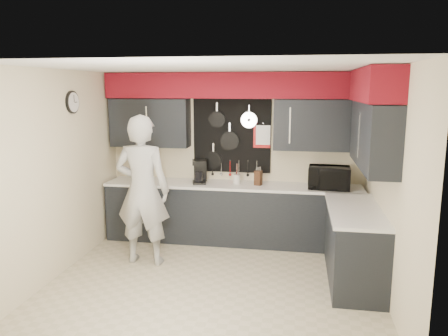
% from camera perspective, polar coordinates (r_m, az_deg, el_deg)
% --- Properties ---
extents(ground, '(4.00, 4.00, 0.00)m').
position_cam_1_polar(ground, '(5.62, -1.27, -14.52)').
color(ground, '#C3B798').
rests_on(ground, ground).
extents(back_wall_assembly, '(4.00, 0.36, 2.60)m').
position_cam_1_polar(back_wall_assembly, '(6.67, 1.39, 7.37)').
color(back_wall_assembly, beige).
rests_on(back_wall_assembly, ground).
extents(right_wall_assembly, '(0.36, 3.50, 2.60)m').
position_cam_1_polar(right_wall_assembly, '(5.34, 19.20, 5.28)').
color(right_wall_assembly, beige).
rests_on(right_wall_assembly, ground).
extents(left_wall_assembly, '(0.05, 3.50, 2.60)m').
position_cam_1_polar(left_wall_assembly, '(5.92, -20.61, -0.31)').
color(left_wall_assembly, beige).
rests_on(left_wall_assembly, ground).
extents(base_cabinets, '(3.95, 2.20, 0.92)m').
position_cam_1_polar(base_cabinets, '(6.43, 4.98, -6.87)').
color(base_cabinets, black).
rests_on(base_cabinets, ground).
extents(microwave, '(0.61, 0.43, 0.32)m').
position_cam_1_polar(microwave, '(6.52, 13.54, -1.23)').
color(microwave, black).
rests_on(microwave, base_cabinets).
extents(knife_block, '(0.13, 0.13, 0.22)m').
position_cam_1_polar(knife_block, '(6.59, 4.49, -1.30)').
color(knife_block, '#321F10').
rests_on(knife_block, base_cabinets).
extents(utensil_crock, '(0.11, 0.11, 0.14)m').
position_cam_1_polar(utensil_crock, '(6.68, 1.64, -1.46)').
color(utensil_crock, silver).
rests_on(utensil_crock, base_cabinets).
extents(coffee_maker, '(0.25, 0.29, 0.36)m').
position_cam_1_polar(coffee_maker, '(6.71, -3.23, -0.40)').
color(coffee_maker, black).
rests_on(coffee_maker, base_cabinets).
extents(person, '(0.75, 0.49, 2.03)m').
position_cam_1_polar(person, '(5.96, -10.60, -2.88)').
color(person, '#ACACA9').
rests_on(person, ground).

